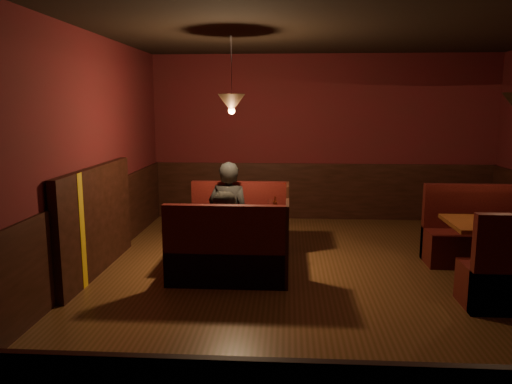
# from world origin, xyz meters

# --- Properties ---
(room) EXTENTS (6.02, 7.02, 2.92)m
(room) POSITION_xyz_m (-0.28, 0.05, 1.05)
(room) COLOR #4A2E11
(room) RESTS_ON ground
(main_table) EXTENTS (1.27, 0.77, 0.89)m
(main_table) POSITION_xyz_m (-1.29, 0.78, 0.52)
(main_table) COLOR #572B12
(main_table) RESTS_ON ground
(main_bench_far) EXTENTS (1.39, 0.50, 0.95)m
(main_bench_far) POSITION_xyz_m (-1.28, 1.50, 0.30)
(main_bench_far) COLOR black
(main_bench_far) RESTS_ON ground
(main_bench_near) EXTENTS (1.39, 0.50, 0.95)m
(main_bench_near) POSITION_xyz_m (-1.28, 0.06, 0.30)
(main_bench_near) COLOR black
(main_bench_near) RESTS_ON ground
(second_table) EXTENTS (1.28, 0.82, 0.72)m
(second_table) POSITION_xyz_m (1.87, 0.27, 0.54)
(second_table) COLOR #572B12
(second_table) RESTS_ON ground
(second_bench_far) EXTENTS (1.42, 0.53, 1.01)m
(second_bench_far) POSITION_xyz_m (1.90, 1.04, 0.32)
(second_bench_far) COLOR black
(second_bench_far) RESTS_ON ground
(diner_a) EXTENTS (0.65, 0.48, 1.62)m
(diner_a) POSITION_xyz_m (-1.41, 1.35, 0.81)
(diner_a) COLOR black
(diner_a) RESTS_ON ground
(diner_b) EXTENTS (0.75, 0.62, 1.40)m
(diner_b) POSITION_xyz_m (-1.29, 0.20, 0.70)
(diner_b) COLOR #272521
(diner_b) RESTS_ON ground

